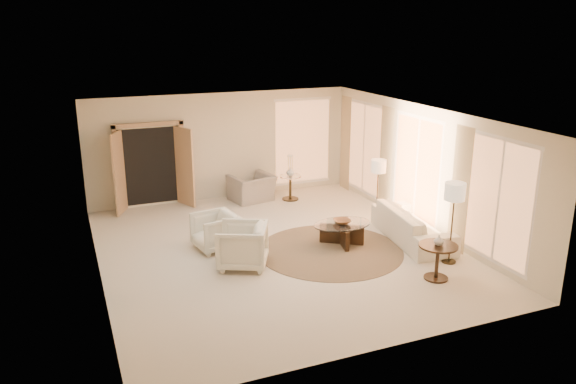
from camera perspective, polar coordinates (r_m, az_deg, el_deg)
name	(u,v)px	position (r m, az deg, el deg)	size (l,w,h in m)	color
room	(277,185)	(11.23, -1.11, 0.68)	(7.04, 8.04, 2.83)	beige
windows_right	(419,170)	(12.93, 13.13, 2.19)	(0.10, 6.40, 2.40)	#EE9C5F
window_back_corner	(303,142)	(15.64, 1.51, 5.14)	(1.70, 0.10, 2.40)	#EE9C5F
curtains_right	(395,163)	(13.63, 10.79, 2.87)	(0.06, 5.20, 2.60)	tan
french_doors	(151,167)	(14.44, -13.73, 2.51)	(1.95, 0.66, 2.16)	tan
area_rug	(330,250)	(11.69, 4.29, -5.94)	(3.01, 3.01, 0.01)	#3F3020
sofa	(413,225)	(12.39, 12.54, -3.27)	(2.39, 0.93, 0.70)	white
armchair_left	(215,230)	(11.72, -7.43, -3.81)	(0.82, 0.76, 0.84)	white
armchair_right	(242,244)	(10.82, -4.68, -5.24)	(0.90, 0.85, 0.93)	white
accent_chair	(252,184)	(14.76, -3.70, 0.86)	(1.07, 0.69, 0.93)	#9A948C
coffee_table	(342,231)	(11.96, 5.49, -3.97)	(1.63, 1.63, 0.46)	black
end_table	(438,256)	(10.63, 14.95, -6.27)	(0.71, 0.71, 0.67)	black
side_table	(290,185)	(14.83, 0.24, 0.70)	(0.57, 0.57, 0.66)	#322919
floor_lamp_near	(378,169)	(13.31, 9.17, 2.34)	(0.35, 0.35, 1.45)	#322919
floor_lamp_far	(455,195)	(11.11, 16.57, -0.31)	(0.39, 0.39, 1.62)	#322919
bowl	(342,222)	(11.88, 5.52, -3.00)	(0.36, 0.36, 0.09)	brown
end_vase	(439,240)	(10.51, 15.08, -4.77)	(0.18, 0.18, 0.19)	silver
side_vase	(290,172)	(14.73, 0.24, 2.08)	(0.22, 0.22, 0.23)	silver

